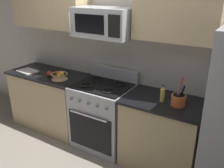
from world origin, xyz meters
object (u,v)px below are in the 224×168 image
at_px(microwave, 103,22).
at_px(bottle_oil, 163,94).
at_px(fruit_basket, 60,76).
at_px(range_oven, 103,115).
at_px(utensil_crock, 179,100).
at_px(apple_loose, 50,74).
at_px(cutting_board, 28,71).

distance_m(microwave, bottle_oil, 1.13).
height_order(fruit_basket, bottle_oil, bottle_oil).
bearing_deg(bottle_oil, range_oven, 177.68).
height_order(utensil_crock, apple_loose, utensil_crock).
xyz_separation_m(apple_loose, bottle_oil, (1.74, 0.06, 0.05)).
xyz_separation_m(microwave, cutting_board, (-1.34, -0.14, -0.83)).
bearing_deg(apple_loose, bottle_oil, 1.91).
bearing_deg(utensil_crock, bottle_oil, 177.62).
relative_size(range_oven, cutting_board, 3.49).
bearing_deg(fruit_basket, apple_loose, 177.88).
xyz_separation_m(range_oven, cutting_board, (-1.34, -0.12, 0.44)).
relative_size(microwave, apple_loose, 9.39).
bearing_deg(microwave, utensil_crock, -3.88).
bearing_deg(bottle_oil, microwave, 175.78).
relative_size(range_oven, fruit_basket, 4.51).
bearing_deg(microwave, apple_loose, -172.28).
relative_size(microwave, bottle_oil, 3.72).
height_order(microwave, cutting_board, microwave).
bearing_deg(fruit_basket, bottle_oil, 2.45).
bearing_deg(bottle_oil, apple_loose, -178.09).
bearing_deg(microwave, fruit_basket, -169.36).
distance_m(utensil_crock, fruit_basket, 1.72).
xyz_separation_m(utensil_crock, apple_loose, (-1.93, -0.05, -0.03)).
xyz_separation_m(microwave, apple_loose, (-0.89, -0.12, -0.79)).
xyz_separation_m(microwave, utensil_crock, (1.04, -0.07, -0.76)).
xyz_separation_m(utensil_crock, cutting_board, (-2.38, -0.07, -0.06)).
bearing_deg(bottle_oil, fruit_basket, -177.55).
height_order(range_oven, fruit_basket, range_oven).
relative_size(apple_loose, cutting_board, 0.26).
bearing_deg(cutting_board, apple_loose, 2.91).
relative_size(utensil_crock, bottle_oil, 1.66).
bearing_deg(microwave, range_oven, -89.97).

